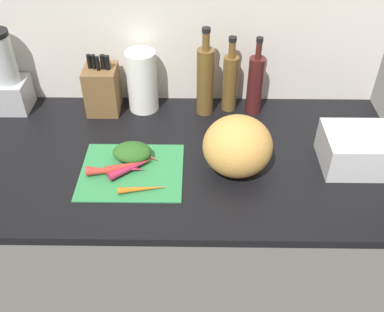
{
  "coord_description": "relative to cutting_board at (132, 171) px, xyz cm",
  "views": [
    {
      "loc": [
        11.74,
        -122.27,
        99.66
      ],
      "look_at": [
        10.29,
        -11.38,
        8.1
      ],
      "focal_mm": 41.03,
      "sensor_mm": 36.0,
      "label": 1
    }
  ],
  "objects": [
    {
      "name": "ground_plane",
      "position": [
        10.34,
        10.38,
        -1.9
      ],
      "size": [
        170.0,
        80.0,
        3.0
      ],
      "primitive_type": "cube",
      "color": "black"
    },
    {
      "name": "wall_back",
      "position": [
        10.34,
        48.88,
        29.6
      ],
      "size": [
        170.0,
        3.0,
        60.0
      ],
      "primitive_type": "cube",
      "color": "silver",
      "rests_on": "ground_plane"
    },
    {
      "name": "cutting_board",
      "position": [
        0.0,
        0.0,
        0.0
      ],
      "size": [
        34.82,
        29.61,
        0.8
      ],
      "primitive_type": "cube",
      "color": "#338C4C",
      "rests_on": "ground_plane"
    },
    {
      "name": "carrot_0",
      "position": [
        0.3,
        -0.28,
        1.85
      ],
      "size": [
        15.5,
        12.2,
        2.91
      ],
      "primitive_type": "cone",
      "rotation": [
        0.0,
        1.57,
        0.62
      ],
      "color": "#B2264C",
      "rests_on": "cutting_board"
    },
    {
      "name": "carrot_1",
      "position": [
        -8.78,
        -2.36,
        2.04
      ],
      "size": [
        11.91,
        3.6,
        3.28
      ],
      "primitive_type": "cone",
      "rotation": [
        0.0,
        1.57,
        0.03
      ],
      "color": "red",
      "rests_on": "cutting_board"
    },
    {
      "name": "carrot_2",
      "position": [
        4.9,
        -10.16,
        1.46
      ],
      "size": [
        16.13,
        4.25,
        2.12
      ],
      "primitive_type": "cone",
      "rotation": [
        0.0,
        1.57,
        0.13
      ],
      "color": "orange",
      "rests_on": "cutting_board"
    },
    {
      "name": "carrot_3",
      "position": [
        -0.67,
        -0.69,
        1.57
      ],
      "size": [
        11.08,
        2.9,
        2.33
      ],
      "primitive_type": "cone",
      "rotation": [
        0.0,
        1.57,
        -0.05
      ],
      "color": "#B2264C",
      "rests_on": "cutting_board"
    },
    {
      "name": "carrot_4",
      "position": [
        -0.91,
        0.6,
        2.02
      ],
      "size": [
        15.96,
        8.97,
        3.24
      ],
      "primitive_type": "cone",
      "rotation": [
        0.0,
        1.57,
        0.38
      ],
      "color": "red",
      "rests_on": "cutting_board"
    },
    {
      "name": "carrot_5",
      "position": [
        -1.92,
        4.33,
        1.73
      ],
      "size": [
        10.42,
        11.32,
        2.67
      ],
      "primitive_type": "cone",
      "rotation": [
        0.0,
        1.57,
        -0.85
      ],
      "color": "red",
      "rests_on": "cutting_board"
    },
    {
      "name": "carrot_6",
      "position": [
        3.34,
        7.06,
        1.87
      ],
      "size": [
        12.69,
        9.48,
        2.94
      ],
      "primitive_type": "cone",
      "rotation": [
        0.0,
        1.57,
        -0.56
      ],
      "color": "red",
      "rests_on": "cutting_board"
    },
    {
      "name": "carrot_greens_pile",
      "position": [
        -0.34,
        6.23,
        3.26
      ],
      "size": [
        13.54,
        10.41,
        5.73
      ],
      "primitive_type": "ellipsoid",
      "color": "#2D6023",
      "rests_on": "cutting_board"
    },
    {
      "name": "winter_squash",
      "position": [
        35.6,
        1.62,
        9.9
      ],
      "size": [
        23.13,
        21.86,
        20.6
      ],
      "primitive_type": "ellipsoid",
      "color": "gold",
      "rests_on": "ground_plane"
    },
    {
      "name": "knife_block",
      "position": [
        -15.38,
        38.22,
        9.38
      ],
      "size": [
        12.58,
        13.15,
        24.37
      ],
      "color": "brown",
      "rests_on": "ground_plane"
    },
    {
      "name": "blender_appliance",
      "position": [
        -52.72,
        39.17,
        13.87
      ],
      "size": [
        13.96,
        13.96,
        33.16
      ],
      "color": "#B2B2B7",
      "rests_on": "ground_plane"
    },
    {
      "name": "paper_towel_roll",
      "position": [
        0.43,
        39.88,
        12.0
      ],
      "size": [
        11.89,
        11.89,
        24.8
      ],
      "primitive_type": "cylinder",
      "color": "white",
      "rests_on": "ground_plane"
    },
    {
      "name": "bottle_0",
      "position": [
        25.21,
        37.29,
        14.2
      ],
      "size": [
        6.68,
        6.68,
        35.71
      ],
      "color": "brown",
      "rests_on": "ground_plane"
    },
    {
      "name": "bottle_1",
      "position": [
        35.1,
        40.07,
        12.16
      ],
      "size": [
        5.93,
        5.93,
        31.04
      ],
      "color": "brown",
      "rests_on": "ground_plane"
    },
    {
      "name": "bottle_2",
      "position": [
        44.78,
        38.03,
        12.16
      ],
      "size": [
        6.25,
        6.25,
        31.8
      ],
      "color": "#471919",
      "rests_on": "ground_plane"
    },
    {
      "name": "dish_rack",
      "position": [
        76.95,
        5.5,
        5.8
      ],
      "size": [
        23.53,
        20.09,
        12.41
      ],
      "primitive_type": "cube",
      "color": "silver",
      "rests_on": "ground_plane"
    }
  ]
}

